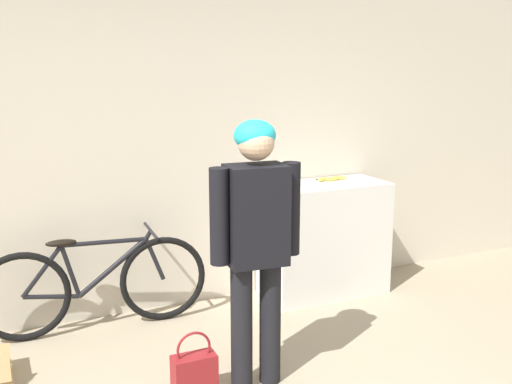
# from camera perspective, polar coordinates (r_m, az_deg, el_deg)

# --- Properties ---
(wall_back) EXTENTS (8.00, 0.07, 2.60)m
(wall_back) POSITION_cam_1_polar(r_m,az_deg,el_deg) (4.85, -8.58, 3.86)
(wall_back) COLOR beige
(wall_back) RESTS_ON ground_plane
(side_shelf) EXTENTS (1.07, 0.52, 0.98)m
(side_shelf) POSITION_cam_1_polar(r_m,az_deg,el_deg) (5.26, 6.52, -4.45)
(side_shelf) COLOR white
(side_shelf) RESTS_ON ground_plane
(person) EXTENTS (0.58, 0.27, 1.67)m
(person) POSITION_cam_1_polar(r_m,az_deg,el_deg) (3.59, -0.01, -3.61)
(person) COLOR black
(person) RESTS_ON ground_plane
(bicycle) EXTENTS (1.71, 0.46, 0.75)m
(bicycle) POSITION_cam_1_polar(r_m,az_deg,el_deg) (4.70, -15.04, -8.54)
(bicycle) COLOR black
(bicycle) RESTS_ON ground_plane
(banana) EXTENTS (0.31, 0.08, 0.04)m
(banana) POSITION_cam_1_polar(r_m,az_deg,el_deg) (5.27, 7.17, 1.27)
(banana) COLOR #EAD64C
(banana) RESTS_ON side_shelf
(handbag) EXTENTS (0.27, 0.13, 0.42)m
(handbag) POSITION_cam_1_polar(r_m,az_deg,el_deg) (3.82, -5.89, -16.81)
(handbag) COLOR maroon
(handbag) RESTS_ON ground_plane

